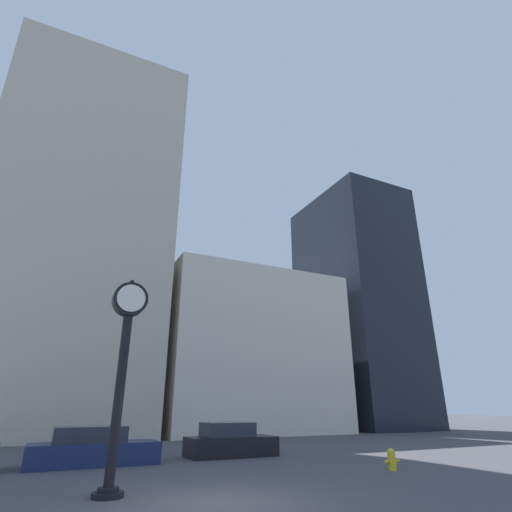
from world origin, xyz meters
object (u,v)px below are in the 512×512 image
at_px(car_black, 230,442).
at_px(car_navy, 93,449).
at_px(fire_hydrant_near, 392,459).
at_px(street_clock, 124,354).

bearing_deg(car_black, car_navy, -176.32).
bearing_deg(fire_hydrant_near, car_black, 119.06).
height_order(street_clock, fire_hydrant_near, street_clock).
xyz_separation_m(street_clock, car_black, (5.80, 6.49, -2.74)).
xyz_separation_m(street_clock, car_navy, (0.14, 6.12, -2.76)).
xyz_separation_m(car_navy, fire_hydrant_near, (9.08, -5.78, -0.21)).
relative_size(street_clock, fire_hydrant_near, 7.88).
distance_m(car_navy, fire_hydrant_near, 10.77).
distance_m(street_clock, car_navy, 6.71).
xyz_separation_m(car_navy, car_black, (5.66, 0.38, 0.02)).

